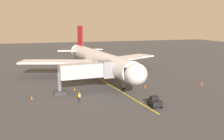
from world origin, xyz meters
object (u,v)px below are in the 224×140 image
(safety_cone_nose_left, at_px, (202,84))
(jet_bridge, at_px, (91,71))
(airplane, at_px, (98,60))
(safety_cone_wing_starboard, at_px, (32,98))
(safety_cone_nose_right, at_px, (145,86))
(safety_cone_wing_port, at_px, (75,89))
(tug_near_nose, at_px, (155,102))
(ground_crew_marshaller, at_px, (79,97))

(safety_cone_nose_left, bearing_deg, jet_bridge, -6.33)
(airplane, xyz_separation_m, jet_bridge, (4.53, 11.64, -0.24))
(jet_bridge, distance_m, safety_cone_wing_starboard, 11.07)
(safety_cone_nose_right, relative_size, safety_cone_wing_starboard, 1.00)
(safety_cone_wing_port, bearing_deg, safety_cone_wing_starboard, 23.80)
(safety_cone_nose_right, relative_size, safety_cone_wing_port, 1.00)
(safety_cone_nose_left, relative_size, safety_cone_wing_port, 1.00)
(safety_cone_wing_port, bearing_deg, safety_cone_nose_left, 171.52)
(tug_near_nose, relative_size, safety_cone_wing_starboard, 4.32)
(tug_near_nose, xyz_separation_m, safety_cone_nose_right, (-3.46, -10.46, -0.43))
(tug_near_nose, xyz_separation_m, safety_cone_nose_left, (-15.12, -8.93, -0.43))
(ground_crew_marshaller, distance_m, safety_cone_wing_starboard, 8.13)
(safety_cone_nose_left, distance_m, safety_cone_wing_starboard, 32.38)
(safety_cone_nose_right, bearing_deg, ground_crew_marshaller, 20.90)
(safety_cone_nose_left, bearing_deg, safety_cone_wing_starboard, -0.70)
(airplane, height_order, safety_cone_nose_left, airplane)
(safety_cone_nose_right, xyz_separation_m, safety_cone_wing_port, (13.21, -2.17, 0.00))
(tug_near_nose, bearing_deg, safety_cone_nose_left, -149.45)
(ground_crew_marshaller, relative_size, safety_cone_wing_port, 3.11)
(ground_crew_marshaller, relative_size, safety_cone_nose_left, 3.11)
(jet_bridge, xyz_separation_m, safety_cone_wing_starboard, (10.30, 2.05, -3.49))
(safety_cone_nose_right, bearing_deg, safety_cone_wing_starboard, 3.15)
(safety_cone_wing_starboard, bearing_deg, jet_bridge, -168.72)
(safety_cone_wing_port, bearing_deg, jet_bridge, 155.65)
(safety_cone_wing_port, bearing_deg, safety_cone_nose_right, 170.66)
(ground_crew_marshaller, xyz_separation_m, safety_cone_nose_right, (-13.73, -5.24, -0.61))
(safety_cone_nose_left, height_order, safety_cone_wing_port, same)
(airplane, relative_size, safety_cone_wing_port, 73.36)
(airplane, height_order, safety_cone_nose_right, airplane)
(jet_bridge, relative_size, safety_cone_nose_right, 20.89)
(safety_cone_nose_left, distance_m, safety_cone_nose_right, 11.76)
(safety_cone_nose_right, bearing_deg, jet_bridge, -5.01)
(airplane, height_order, ground_crew_marshaller, airplane)
(jet_bridge, bearing_deg, safety_cone_wing_port, -24.35)
(safety_cone_nose_left, distance_m, safety_cone_wing_port, 25.14)
(tug_near_nose, bearing_deg, safety_cone_nose_right, -108.30)
(tug_near_nose, distance_m, safety_cone_nose_right, 11.03)
(airplane, distance_m, tug_near_nose, 23.38)
(safety_cone_nose_right, bearing_deg, safety_cone_nose_left, 172.50)
(tug_near_nose, distance_m, safety_cone_wing_port, 15.96)
(ground_crew_marshaller, bearing_deg, safety_cone_wing_starboard, -30.42)
(ground_crew_marshaller, relative_size, safety_cone_nose_right, 3.11)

